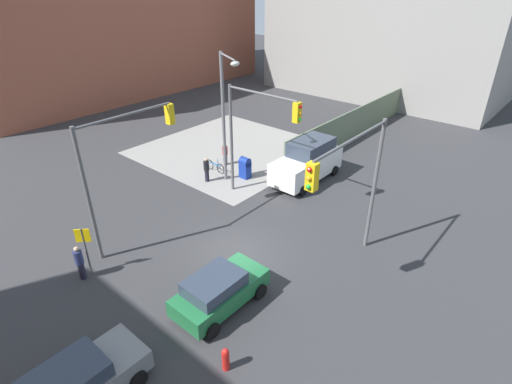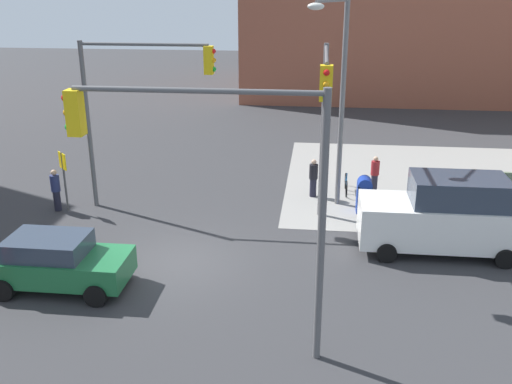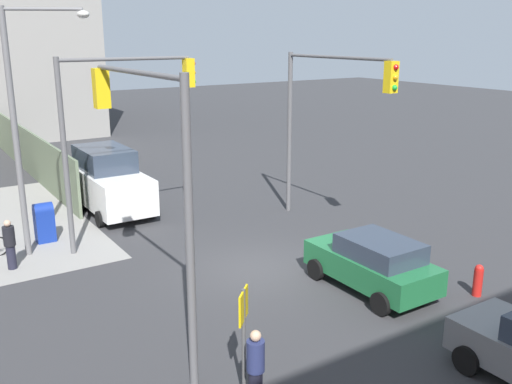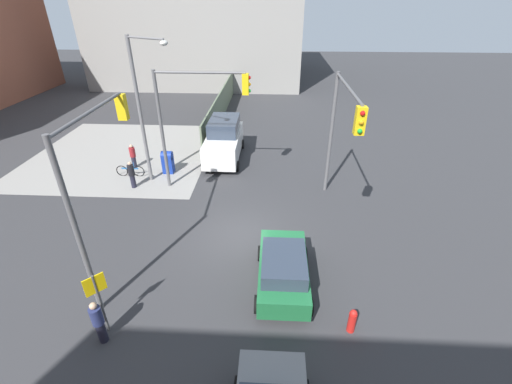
{
  "view_description": "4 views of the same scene",
  "coord_description": "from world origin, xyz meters",
  "views": [
    {
      "loc": [
        -11.18,
        -10.84,
        11.82
      ],
      "look_at": [
        2.41,
        0.81,
        1.98
      ],
      "focal_mm": 28.0,
      "sensor_mm": 36.0,
      "label": 1
    },
    {
      "loc": [
        4.36,
        -16.13,
        8.51
      ],
      "look_at": [
        2.35,
        1.51,
        1.95
      ],
      "focal_mm": 40.0,
      "sensor_mm": 36.0,
      "label": 2
    },
    {
      "loc": [
        -14.03,
        9.12,
        7.17
      ],
      "look_at": [
        1.22,
        -0.75,
        2.13
      ],
      "focal_mm": 40.0,
      "sensor_mm": 36.0,
      "label": 3
    },
    {
      "loc": [
        -12.7,
        -1.47,
        9.67
      ],
      "look_at": [
        1.69,
        -0.71,
        1.35
      ],
      "focal_mm": 24.0,
      "sensor_mm": 36.0,
      "label": 4
    }
  ],
  "objects": [
    {
      "name": "warning_sign_two_way",
      "position": [
        -5.4,
        3.82,
        1.64
      ],
      "size": [
        0.48,
        0.48,
        2.4
      ],
      "color": "#4C4C4C",
      "rests_on": "ground"
    },
    {
      "name": "traffic_signal_nw_corner",
      "position": [
        -2.55,
        4.5,
        4.61
      ],
      "size": [
        5.15,
        0.36,
        6.5
      ],
      "color": "#59595B",
      "rests_on": "ground"
    },
    {
      "name": "van_white_delivery",
      "position": [
        8.62,
        1.8,
        1.28
      ],
      "size": [
        5.4,
        2.32,
        2.62
      ],
      "color": "white",
      "rests_on": "ground"
    },
    {
      "name": "street_lamp_corner",
      "position": [
        5.03,
        5.47,
        4.7
      ],
      "size": [
        1.49,
        2.41,
        8.0
      ],
      "color": "slate",
      "rests_on": "ground"
    },
    {
      "name": "pedestrian_waiting",
      "position": [
        4.2,
        6.5,
        0.84
      ],
      "size": [
        0.36,
        0.36,
        1.63
      ],
      "rotation": [
        0.0,
        0.0,
        5.98
      ],
      "color": "black",
      "rests_on": "ground"
    },
    {
      "name": "coupe_green",
      "position": [
        -3.08,
        -1.98,
        0.84
      ],
      "size": [
        4.0,
        2.02,
        1.62
      ],
      "color": "#1E6638",
      "rests_on": "ground"
    },
    {
      "name": "mailbox_blue",
      "position": [
        6.2,
        5.0,
        0.76
      ],
      "size": [
        0.56,
        0.64,
        1.43
      ],
      "color": "navy",
      "rests_on": "ground"
    },
    {
      "name": "pedestrian_walking_north",
      "position": [
        -5.8,
        3.8,
        0.88
      ],
      "size": [
        0.36,
        0.36,
        1.69
      ],
      "rotation": [
        0.0,
        0.0,
        6.11
      ],
      "color": "navy",
      "rests_on": "ground"
    },
    {
      "name": "traffic_signal_se_corner",
      "position": [
        2.29,
        -4.5,
        4.65
      ],
      "size": [
        5.76,
        0.36,
        6.5
      ],
      "color": "#59595B",
      "rests_on": "ground"
    },
    {
      "name": "fire_hydrant",
      "position": [
        -5.0,
        -4.2,
        0.49
      ],
      "size": [
        0.26,
        0.26,
        0.94
      ],
      "color": "red",
      "rests_on": "ground"
    },
    {
      "name": "traffic_signal_ne_corner",
      "position": [
        4.5,
        2.66,
        4.59
      ],
      "size": [
        0.36,
        4.9,
        6.5
      ],
      "color": "#59595B",
      "rests_on": "ground"
    },
    {
      "name": "ground_plane",
      "position": [
        0.0,
        0.0,
        0.0
      ],
      "size": [
        120.0,
        120.0,
        0.0
      ],
      "primitive_type": "plane",
      "color": "#333335"
    },
    {
      "name": "construction_fence",
      "position": [
        18.21,
        3.2,
        1.2
      ],
      "size": [
        20.43,
        0.12,
        2.4
      ],
      "primitive_type": "cube",
      "color": "#607056",
      "rests_on": "ground"
    }
  ]
}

